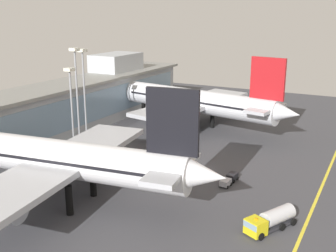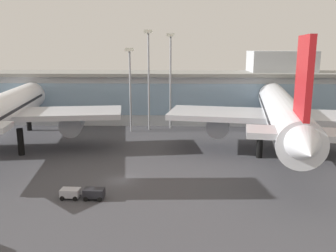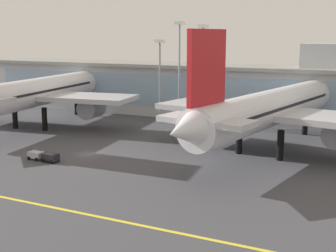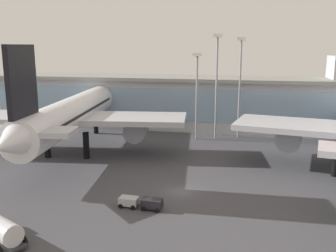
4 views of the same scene
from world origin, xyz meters
TOP-DOWN VIEW (x-y plane):
  - ground_plane at (0.00, 0.00)m, footprint 180.00×180.00m
  - terminal_building at (1.75, 42.83)m, footprint 118.04×14.00m
  - airliner_near_left at (-23.96, 14.78)m, footprint 44.10×53.73m
  - airliner_near_right at (26.66, 14.39)m, footprint 41.55×57.01m
  - baggage_tug_near at (-3.92, -6.62)m, footprint 5.67×1.96m
  - apron_light_mast_west at (-2.52, 31.16)m, footprint 1.80×1.80m
  - apron_light_mast_centre at (1.52, 32.88)m, footprint 1.80×1.80m
  - apron_light_mast_east at (6.44, 34.77)m, footprint 1.80×1.80m

SIDE VIEW (x-z plane):
  - ground_plane at x=0.00m, z-range 0.00..0.00m
  - baggage_tug_near at x=-3.92m, z-range 0.09..1.49m
  - terminal_building at x=1.75m, z-range -2.10..15.86m
  - airliner_near_left at x=-23.96m, z-range -2.73..17.63m
  - airliner_near_right at x=26.66m, z-range -2.74..17.72m
  - apron_light_mast_west at x=-2.52m, z-range 3.34..22.11m
  - apron_light_mast_east at x=6.44m, z-range 3.55..25.54m
  - apron_light_mast_centre at x=1.52m, z-range 3.59..26.27m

